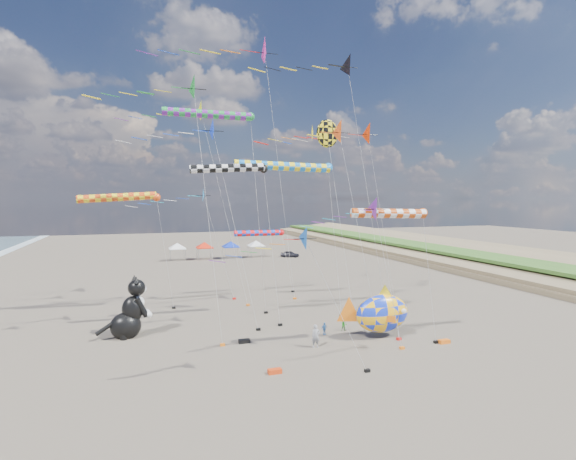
% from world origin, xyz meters
% --- Properties ---
extents(ground, '(260.00, 260.00, 0.00)m').
position_xyz_m(ground, '(0.00, 0.00, 0.00)').
color(ground, brown).
rests_on(ground, ground).
extents(delta_kite_0, '(15.55, 3.30, 28.70)m').
position_xyz_m(delta_kite_0, '(0.16, 22.97, 26.84)').
color(delta_kite_0, '#E1218A').
rests_on(delta_kite_0, ground).
extents(delta_kite_1, '(13.50, 2.48, 25.75)m').
position_xyz_m(delta_kite_1, '(6.94, 16.62, 24.21)').
color(delta_kite_1, black).
rests_on(delta_kite_1, ground).
extents(delta_kite_2, '(10.88, 1.75, 12.75)m').
position_xyz_m(delta_kite_2, '(-7.55, 25.06, 11.45)').
color(delta_kite_2, '#1F7DC1').
rests_on(delta_kite_2, ground).
extents(delta_kite_3, '(8.91, 1.69, 9.89)m').
position_xyz_m(delta_kite_3, '(-2.94, 1.12, 8.66)').
color(delta_kite_3, blue).
rests_on(delta_kite_3, ground).
extents(delta_kite_4, '(9.66, 2.11, 20.83)m').
position_xyz_m(delta_kite_4, '(-10.14, 9.41, 19.45)').
color(delta_kite_4, '#168E24').
rests_on(delta_kite_4, ground).
extents(delta_kite_5, '(12.98, 2.59, 19.48)m').
position_xyz_m(delta_kite_5, '(9.52, 17.86, 17.92)').
color(delta_kite_5, '#F03000').
rests_on(delta_kite_5, ground).
extents(delta_kite_6, '(8.11, 1.95, 11.74)m').
position_xyz_m(delta_kite_6, '(2.79, 4.31, 10.46)').
color(delta_kite_6, '#69218F').
rests_on(delta_kite_6, ground).
extents(delta_kite_7, '(9.63, 2.22, 18.14)m').
position_xyz_m(delta_kite_7, '(3.52, 9.44, 16.74)').
color(delta_kite_7, '#FF5613').
rests_on(delta_kite_7, ground).
extents(delta_kite_8, '(9.89, 2.10, 18.28)m').
position_xyz_m(delta_kite_8, '(-6.69, 12.53, 16.91)').
color(delta_kite_8, '#0931E2').
rests_on(delta_kite_8, ground).
extents(delta_kite_9, '(11.59, 2.36, 21.57)m').
position_xyz_m(delta_kite_9, '(-6.37, 21.59, 20.10)').
color(delta_kite_9, '#F6FF0A').
rests_on(delta_kite_9, ground).
extents(windsock_0, '(7.59, 0.75, 10.73)m').
position_xyz_m(windsock_0, '(5.28, 4.66, 10.30)').
color(windsock_0, '#BF420D').
rests_on(windsock_0, ground).
extents(windsock_1, '(10.59, 0.84, 14.80)m').
position_xyz_m(windsock_1, '(0.16, 14.30, 14.34)').
color(windsock_1, blue).
rests_on(windsock_1, ground).
extents(windsock_2, '(7.47, 0.72, 7.74)m').
position_xyz_m(windsock_2, '(1.02, 26.73, 7.33)').
color(windsock_2, red).
rests_on(windsock_2, ground).
extents(windsock_3, '(9.87, 0.82, 19.72)m').
position_xyz_m(windsock_3, '(-6.08, 17.90, 19.22)').
color(windsock_3, green).
rests_on(windsock_3, ground).
extents(windsock_4, '(8.00, 0.73, 14.40)m').
position_xyz_m(windsock_4, '(-5.17, 13.28, 13.95)').
color(windsock_4, black).
rests_on(windsock_4, ground).
extents(windsock_5, '(9.07, 0.82, 12.00)m').
position_xyz_m(windsock_5, '(-14.29, 22.84, 11.54)').
color(windsock_5, '#E74613').
rests_on(windsock_5, ground).
extents(angelfish_kite, '(3.74, 3.02, 18.90)m').
position_xyz_m(angelfish_kite, '(4.08, 14.76, 17.44)').
color(angelfish_kite, yellow).
rests_on(angelfish_kite, ground).
extents(cat_inflatable, '(4.05, 2.54, 5.09)m').
position_xyz_m(cat_inflatable, '(-13.74, 14.16, 2.55)').
color(cat_inflatable, black).
rests_on(cat_inflatable, ground).
extents(fish_inflatable, '(6.37, 3.32, 4.46)m').
position_xyz_m(fish_inflatable, '(5.94, 7.31, 2.06)').
color(fish_inflatable, '#1532D4').
rests_on(fish_inflatable, ground).
extents(person_adult, '(0.67, 0.46, 1.80)m').
position_xyz_m(person_adult, '(-0.09, 6.76, 0.90)').
color(person_adult, gray).
rests_on(person_adult, ground).
extents(child_green, '(0.57, 0.50, 1.00)m').
position_xyz_m(child_green, '(3.92, 10.09, 0.50)').
color(child_green, '#1F821A').
rests_on(child_green, ground).
extents(child_blue, '(0.66, 0.41, 1.05)m').
position_xyz_m(child_blue, '(1.84, 9.60, 0.52)').
color(child_blue, '#2A63AF').
rests_on(child_blue, ground).
extents(kite_bag_0, '(0.90, 0.44, 0.30)m').
position_xyz_m(kite_bag_0, '(-5.07, 9.58, 0.15)').
color(kite_bag_0, black).
rests_on(kite_bag_0, ground).
extents(kite_bag_1, '(0.90, 0.44, 0.30)m').
position_xyz_m(kite_bag_1, '(-4.58, 2.85, 0.15)').
color(kite_bag_1, red).
rests_on(kite_bag_1, ground).
extents(kite_bag_2, '(0.90, 0.44, 0.30)m').
position_xyz_m(kite_bag_2, '(9.94, 4.44, 0.15)').
color(kite_bag_2, orange).
rests_on(kite_bag_2, ground).
extents(tent_row, '(19.20, 4.20, 3.80)m').
position_xyz_m(tent_row, '(1.50, 60.00, 3.15)').
color(tent_row, white).
rests_on(tent_row, ground).
extents(parked_car, '(3.87, 3.06, 1.23)m').
position_xyz_m(parked_car, '(15.31, 58.00, 0.62)').
color(parked_car, '#26262D').
rests_on(parked_car, ground).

